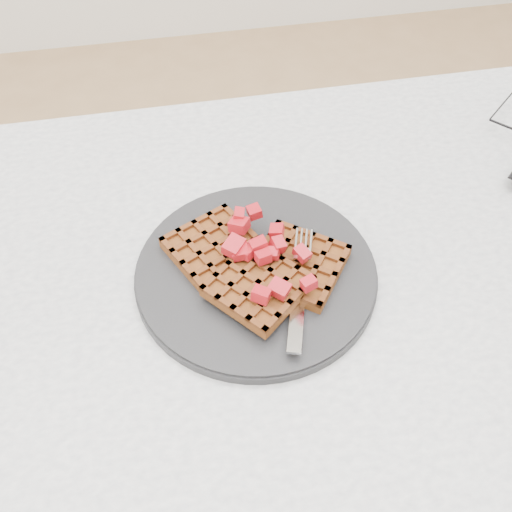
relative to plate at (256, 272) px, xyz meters
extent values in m
plane|color=tan|center=(0.11, -0.02, -0.76)|extent=(4.00, 4.00, 0.00)
cube|color=silver|center=(0.11, -0.02, -0.02)|extent=(1.20, 0.80, 0.03)
cube|color=white|center=(-0.44, 0.33, -0.40)|extent=(0.06, 0.06, 0.72)
cube|color=white|center=(0.66, 0.33, -0.40)|extent=(0.06, 0.06, 0.72)
cylinder|color=black|center=(0.00, 0.00, 0.00)|extent=(0.30, 0.30, 0.02)
camera|label=1|loc=(-0.08, -0.43, 0.56)|focal=40.00mm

